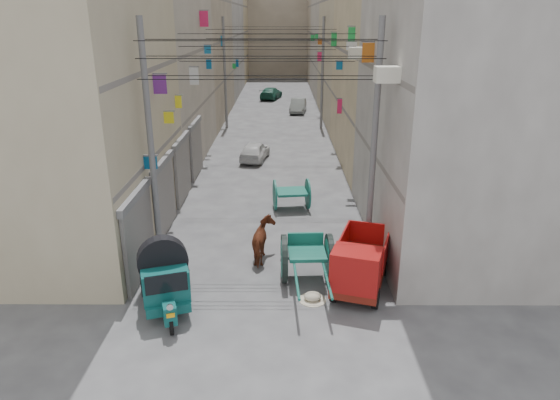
{
  "coord_description": "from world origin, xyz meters",
  "views": [
    {
      "loc": [
        0.64,
        -9.68,
        7.95
      ],
      "look_at": [
        0.57,
        6.5,
        2.0
      ],
      "focal_mm": 32.0,
      "sensor_mm": 36.0,
      "label": 1
    }
  ],
  "objects_px": {
    "horse": "(264,241)",
    "tonga_cart": "(307,257)",
    "distant_car_grey": "(298,106)",
    "mini_truck": "(359,268)",
    "distant_car_green": "(271,93)",
    "feed_sack": "(313,296)",
    "distant_car_white": "(255,151)",
    "second_cart": "(291,193)",
    "auto_rickshaw": "(164,278)"
  },
  "relations": [
    {
      "from": "mini_truck",
      "to": "distant_car_grey",
      "type": "distance_m",
      "value": 30.86
    },
    {
      "from": "distant_car_white",
      "to": "distant_car_green",
      "type": "relative_size",
      "value": 0.81
    },
    {
      "from": "horse",
      "to": "distant_car_green",
      "type": "relative_size",
      "value": 0.42
    },
    {
      "from": "second_cart",
      "to": "distant_car_white",
      "type": "relative_size",
      "value": 0.51
    },
    {
      "from": "distant_car_white",
      "to": "distant_car_grey",
      "type": "height_order",
      "value": "distant_car_grey"
    },
    {
      "from": "second_cart",
      "to": "feed_sack",
      "type": "relative_size",
      "value": 3.27
    },
    {
      "from": "feed_sack",
      "to": "horse",
      "type": "xyz_separation_m",
      "value": [
        -1.54,
        2.64,
        0.59
      ]
    },
    {
      "from": "auto_rickshaw",
      "to": "feed_sack",
      "type": "xyz_separation_m",
      "value": [
        4.24,
        0.5,
        -0.89
      ]
    },
    {
      "from": "tonga_cart",
      "to": "distant_car_grey",
      "type": "relative_size",
      "value": 0.97
    },
    {
      "from": "auto_rickshaw",
      "to": "distant_car_green",
      "type": "distance_m",
      "value": 39.59
    },
    {
      "from": "mini_truck",
      "to": "feed_sack",
      "type": "bearing_deg",
      "value": -145.77
    },
    {
      "from": "auto_rickshaw",
      "to": "distant_car_grey",
      "type": "height_order",
      "value": "auto_rickshaw"
    },
    {
      "from": "tonga_cart",
      "to": "horse",
      "type": "distance_m",
      "value": 2.01
    },
    {
      "from": "auto_rickshaw",
      "to": "distant_car_white",
      "type": "distance_m",
      "value": 16.14
    },
    {
      "from": "feed_sack",
      "to": "second_cart",
      "type": "bearing_deg",
      "value": 93.83
    },
    {
      "from": "distant_car_grey",
      "to": "mini_truck",
      "type": "bearing_deg",
      "value": -81.89
    },
    {
      "from": "mini_truck",
      "to": "horse",
      "type": "xyz_separation_m",
      "value": [
        -2.96,
        2.22,
        -0.13
      ]
    },
    {
      "from": "auto_rickshaw",
      "to": "distant_car_grey",
      "type": "distance_m",
      "value": 32.12
    },
    {
      "from": "second_cart",
      "to": "distant_car_green",
      "type": "distance_m",
      "value": 31.51
    },
    {
      "from": "feed_sack",
      "to": "horse",
      "type": "height_order",
      "value": "horse"
    },
    {
      "from": "feed_sack",
      "to": "distant_car_grey",
      "type": "xyz_separation_m",
      "value": [
        0.49,
        31.27,
        0.47
      ]
    },
    {
      "from": "horse",
      "to": "distant_car_green",
      "type": "distance_m",
      "value": 36.39
    },
    {
      "from": "horse",
      "to": "distant_car_grey",
      "type": "xyz_separation_m",
      "value": [
        2.03,
        28.62,
        -0.12
      ]
    },
    {
      "from": "tonga_cart",
      "to": "feed_sack",
      "type": "height_order",
      "value": "tonga_cart"
    },
    {
      "from": "horse",
      "to": "tonga_cart",
      "type": "bearing_deg",
      "value": 135.75
    },
    {
      "from": "tonga_cart",
      "to": "distant_car_white",
      "type": "distance_m",
      "value": 14.52
    },
    {
      "from": "tonga_cart",
      "to": "distant_car_green",
      "type": "bearing_deg",
      "value": 90.39
    },
    {
      "from": "mini_truck",
      "to": "second_cart",
      "type": "height_order",
      "value": "mini_truck"
    },
    {
      "from": "tonga_cart",
      "to": "second_cart",
      "type": "distance_m",
      "value": 6.35
    },
    {
      "from": "mini_truck",
      "to": "distant_car_green",
      "type": "bearing_deg",
      "value": 112.74
    },
    {
      "from": "tonga_cart",
      "to": "distant_car_grey",
      "type": "distance_m",
      "value": 30.06
    },
    {
      "from": "second_cart",
      "to": "auto_rickshaw",
      "type": "bearing_deg",
      "value": -121.94
    },
    {
      "from": "distant_car_white",
      "to": "second_cart",
      "type": "bearing_deg",
      "value": 114.21
    },
    {
      "from": "tonga_cart",
      "to": "second_cart",
      "type": "height_order",
      "value": "tonga_cart"
    },
    {
      "from": "distant_car_grey",
      "to": "distant_car_green",
      "type": "height_order",
      "value": "distant_car_grey"
    },
    {
      "from": "distant_car_white",
      "to": "mini_truck",
      "type": "bearing_deg",
      "value": 114.67
    },
    {
      "from": "auto_rickshaw",
      "to": "distant_car_white",
      "type": "height_order",
      "value": "auto_rickshaw"
    },
    {
      "from": "horse",
      "to": "distant_car_green",
      "type": "bearing_deg",
      "value": -88.2
    },
    {
      "from": "horse",
      "to": "auto_rickshaw",
      "type": "bearing_deg",
      "value": 50.28
    },
    {
      "from": "distant_car_white",
      "to": "distant_car_grey",
      "type": "bearing_deg",
      "value": -90.76
    },
    {
      "from": "auto_rickshaw",
      "to": "distant_car_white",
      "type": "xyz_separation_m",
      "value": [
        1.72,
        16.04,
        -0.46
      ]
    },
    {
      "from": "second_cart",
      "to": "horse",
      "type": "relative_size",
      "value": 0.99
    },
    {
      "from": "feed_sack",
      "to": "distant_car_grey",
      "type": "bearing_deg",
      "value": 89.1
    },
    {
      "from": "horse",
      "to": "feed_sack",
      "type": "bearing_deg",
      "value": 121.2
    },
    {
      "from": "auto_rickshaw",
      "to": "feed_sack",
      "type": "height_order",
      "value": "auto_rickshaw"
    },
    {
      "from": "distant_car_green",
      "to": "auto_rickshaw",
      "type": "bearing_deg",
      "value": 99.75
    },
    {
      "from": "auto_rickshaw",
      "to": "mini_truck",
      "type": "bearing_deg",
      "value": -8.6
    },
    {
      "from": "tonga_cart",
      "to": "feed_sack",
      "type": "xyz_separation_m",
      "value": [
        0.13,
        -1.22,
        -0.68
      ]
    },
    {
      "from": "auto_rickshaw",
      "to": "second_cart",
      "type": "height_order",
      "value": "auto_rickshaw"
    },
    {
      "from": "distant_car_white",
      "to": "distant_car_grey",
      "type": "xyz_separation_m",
      "value": [
        3.01,
        15.73,
        0.04
      ]
    }
  ]
}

